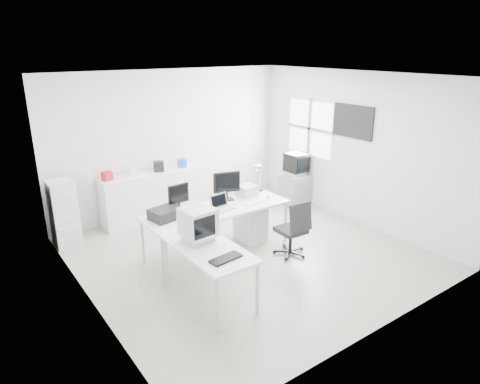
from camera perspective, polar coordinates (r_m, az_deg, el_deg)
floor at (r=7.05m, az=0.96°, el=-8.14°), size 5.00×5.00×0.01m
ceiling at (r=6.29m, az=1.10°, el=15.21°), size 5.00×5.00×0.01m
back_wall at (r=8.60m, az=-9.05°, el=6.57°), size 5.00×0.02×2.80m
left_wall at (r=5.49m, az=-20.40°, el=-1.55°), size 0.02×5.00×2.80m
right_wall at (r=8.23m, az=15.19°, el=5.58°), size 0.02×5.00×2.80m
window at (r=8.96m, az=9.27°, el=8.35°), size 0.02×1.20×1.10m
wall_picture at (r=8.17m, az=14.81°, el=9.11°), size 0.04×0.90×0.60m
main_desk at (r=6.97m, az=-2.97°, el=-5.09°), size 2.40×0.80×0.75m
side_desk at (r=5.73m, az=-4.14°, el=-10.76°), size 0.70×1.40×0.75m
drawer_pedestal at (r=7.40m, az=1.39°, el=-4.21°), size 0.40×0.50×0.60m
inkjet_printer at (r=6.49m, az=-9.84°, el=-2.84°), size 0.51×0.42×0.16m
lcd_monitor_small at (r=6.69m, az=-8.18°, el=-0.78°), size 0.37×0.23×0.45m
lcd_monitor_large at (r=7.12m, az=-1.79°, el=0.74°), size 0.49×0.31×0.47m
laptop at (r=6.73m, az=-2.22°, el=-1.53°), size 0.36×0.37×0.21m
white_keyboard at (r=7.05m, az=2.08°, el=-1.39°), size 0.42×0.20×0.02m
white_mouse at (r=7.26m, az=3.71°, el=-0.62°), size 0.07×0.07×0.07m
laser_printer at (r=7.36m, az=0.94°, el=0.18°), size 0.34×0.30×0.18m
desk_lamp at (r=7.59m, az=2.70°, el=1.71°), size 0.16×0.16×0.43m
crt_monitor at (r=5.66m, az=-5.63°, el=-4.46°), size 0.42×0.42×0.44m
black_keyboard at (r=5.25m, az=-1.91°, el=-8.85°), size 0.44×0.22×0.03m
office_chair at (r=6.87m, az=6.81°, el=-4.71°), size 0.56×0.56×0.94m
tv_cabinet at (r=9.15m, az=7.38°, el=0.38°), size 0.59×0.48×0.64m
crt_tv at (r=8.99m, az=7.52°, el=3.68°), size 0.50×0.48×0.45m
sideboard at (r=8.37m, az=-11.79°, el=-0.58°), size 1.88×0.47×0.94m
clutter_box_a at (r=7.93m, az=-17.31°, el=2.05°), size 0.19×0.18×0.16m
clutter_box_b at (r=8.10m, az=-13.98°, el=2.65°), size 0.17×0.16×0.15m
clutter_box_c at (r=8.28m, az=-10.80°, el=3.39°), size 0.25×0.24×0.19m
clutter_box_d at (r=8.49m, az=-7.74°, el=3.84°), size 0.20×0.18×0.16m
clutter_bottle at (r=7.88m, az=-19.48°, el=1.93°), size 0.07×0.07×0.22m
filing_cabinet at (r=7.72m, az=-22.45°, el=-2.63°), size 0.39×0.47×1.12m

